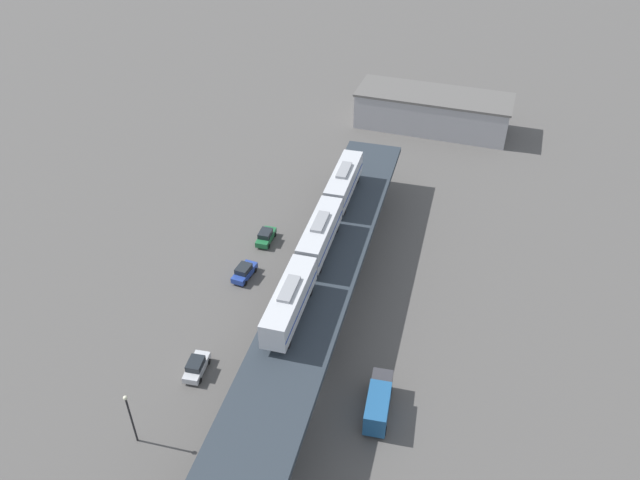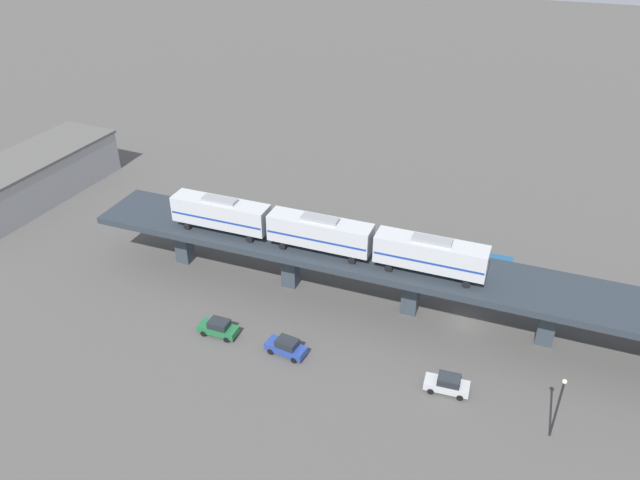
% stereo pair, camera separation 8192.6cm
% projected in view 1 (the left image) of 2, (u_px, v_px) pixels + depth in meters
% --- Properties ---
extents(ground_plane, '(400.00, 400.00, 0.00)m').
position_uv_depth(ground_plane, '(292.00, 392.00, 68.43)').
color(ground_plane, '#514F4C').
extents(elevated_viaduct, '(11.69, 92.24, 6.67)m').
position_uv_depth(elevated_viaduct, '(290.00, 357.00, 64.84)').
color(elevated_viaduct, '#283039').
rests_on(elevated_viaduct, ground).
extents(subway_train, '(4.16, 37.28, 4.45)m').
position_uv_depth(subway_train, '(320.00, 233.00, 76.35)').
color(subway_train, silver).
rests_on(subway_train, elevated_viaduct).
extents(street_car_blue, '(2.49, 4.63, 1.89)m').
position_uv_depth(street_car_blue, '(244.00, 272.00, 83.36)').
color(street_car_blue, '#233D93').
rests_on(street_car_blue, ground).
extents(street_car_green, '(2.07, 4.46, 1.89)m').
position_uv_depth(street_car_green, '(266.00, 236.00, 89.67)').
color(street_car_green, '#1E6638').
rests_on(street_car_green, ground).
extents(street_car_silver, '(2.04, 4.45, 1.89)m').
position_uv_depth(street_car_silver, '(196.00, 366.00, 70.13)').
color(street_car_silver, '#B7BABF').
rests_on(street_car_silver, ground).
extents(delivery_truck, '(2.49, 7.24, 3.20)m').
position_uv_depth(delivery_truck, '(378.00, 402.00, 65.17)').
color(delivery_truck, '#333338').
rests_on(delivery_truck, ground).
extents(street_lamp, '(0.44, 0.44, 6.94)m').
position_uv_depth(street_lamp, '(130.00, 415.00, 61.02)').
color(street_lamp, black).
rests_on(street_lamp, ground).
extents(warehouse_building, '(29.38, 12.80, 6.80)m').
position_uv_depth(warehouse_building, '(433.00, 111.00, 117.02)').
color(warehouse_building, '#99999E').
rests_on(warehouse_building, ground).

